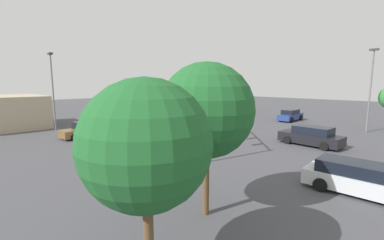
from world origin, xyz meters
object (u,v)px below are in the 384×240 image
Objects in this scene: street_light_pole_b at (52,85)px; tree_corner_b at (206,111)px; car_4 at (359,179)px; tree_corner_c at (146,145)px; car_2 at (85,130)px; car_0 at (311,136)px; traffic_signal_mast at (188,92)px; car_1 at (95,115)px; pedestrian at (193,110)px; car_3 at (290,115)px; street_light_pole_a at (371,83)px.

street_light_pole_b is 24.02m from tree_corner_b.
tree_corner_c is at bearing -105.16° from car_4.
car_2 is 7.37m from street_light_pole_b.
car_2 is at bearing 39.17° from car_0.
traffic_signal_mast is 1.30× the size of car_1.
pedestrian is 0.20× the size of street_light_pole_b.
pedestrian is (-15.41, 15.04, -3.52)m from traffic_signal_mast.
street_light_pole_b is (-1.73, -19.12, 4.01)m from pedestrian.
car_0 is 0.59× the size of street_light_pole_b.
pedestrian is (6.61, 12.71, 0.28)m from car_1.
car_2 is at bearing 163.52° from tree_corner_c.
traffic_signal_mast is 21.82m from pedestrian.
pedestrian is at bearing 134.78° from tree_corner_c.
pedestrian is 0.32× the size of tree_corner_c.
car_4 is 0.84× the size of tree_corner_b.
car_3 is 0.57× the size of street_light_pole_a.
pedestrian is 33.91m from tree_corner_c.
car_1 is 0.92× the size of car_4.
pedestrian is at bearing -170.61° from car_2.
car_0 is at bearing 27.94° from pedestrian.
car_4 is at bearing 125.81° from car_0.
car_2 is 0.86× the size of car_3.
tree_corner_c is at bearing 102.29° from car_0.
street_light_pole_b reaches higher than pedestrian.
street_light_pole_b is (-14.34, -25.68, 4.21)m from car_3.
tree_corner_c reaches higher than pedestrian.
tree_corner_c is (-2.01, -10.22, 2.96)m from car_4.
car_3 is at bearing 110.13° from tree_corner_c.
car_4 is at bearing -150.06° from car_3.
tree_corner_c is (11.20, -30.55, 2.94)m from car_3.
car_3 is at bearing 60.82° from street_light_pole_b.
tree_corner_b is (18.03, -2.12, 3.40)m from car_2.
car_2 is at bearing 173.29° from tree_corner_b.
car_0 is at bearing 123.88° from car_2.
car_0 is 0.99× the size of car_4.
car_4 is at bearing 97.91° from car_2.
car_3 is at bearing 71.24° from pedestrian.
traffic_signal_mast is 22.10m from car_3.
traffic_signal_mast is 3.51× the size of pedestrian.
pedestrian is 30.29m from tree_corner_b.
car_2 reaches higher than car_1.
traffic_signal_mast is at bearing 102.09° from car_2.
car_3 is 14.22m from pedestrian.
car_2 is at bearing -33.21° from pedestrian.
traffic_signal_mast is at bearing -0.56° from pedestrian.
car_3 is (19.22, 19.27, 0.08)m from car_1.
street_light_pole_b is (-23.72, -23.61, -0.15)m from street_light_pole_a.
car_0 is (4.98, 9.26, -3.70)m from traffic_signal_mast.
street_light_pole_a is at bearing 55.28° from pedestrian.
car_0 is 9.67m from car_4.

